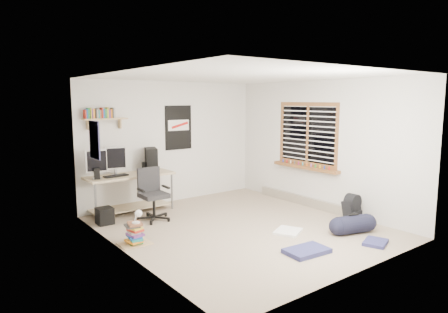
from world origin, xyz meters
TOP-DOWN VIEW (x-y plane):
  - floor at (0.00, 0.00)m, footprint 4.00×4.50m
  - ceiling at (0.00, 0.00)m, footprint 4.00×4.50m
  - back_wall at (0.00, 2.25)m, footprint 4.00×0.01m
  - left_wall at (-2.00, 0.00)m, footprint 0.01×4.50m
  - right_wall at (2.00, 0.00)m, footprint 0.01×4.50m
  - desk at (-1.09, 2.00)m, footprint 1.77×1.20m
  - monitor_left at (-1.74, 1.89)m, footprint 0.38×0.14m
  - monitor_right at (-1.34, 2.00)m, footprint 0.39×0.17m
  - pc_tower at (-0.61, 2.00)m, footprint 0.34×0.48m
  - keyboard at (-1.38, 1.89)m, footprint 0.46×0.20m
  - speaker_left at (-1.75, 1.84)m, footprint 0.12×0.12m
  - speaker_right at (-0.77, 1.95)m, footprint 0.11×0.11m
  - office_chair at (-0.96, 1.25)m, footprint 0.63×0.63m
  - wall_shelf at (-1.45, 2.14)m, footprint 0.80×0.22m
  - poster_back_wall at (0.15, 2.23)m, footprint 0.62×0.03m
  - poster_left_wall at (-1.99, 1.20)m, footprint 0.02×0.42m
  - window at (1.95, 0.30)m, footprint 0.10×1.50m
  - baseboard_heater at (1.96, 0.30)m, footprint 0.08×2.50m
  - backpack at (1.71, -0.98)m, footprint 0.31×0.25m
  - duffel_bag at (1.25, -1.32)m, footprint 0.36×0.36m
  - tshirt at (0.45, -0.67)m, footprint 0.56×0.53m
  - jeans_a at (0.02, -1.44)m, footprint 0.64×0.44m
  - jeans_b at (1.11, -1.82)m, footprint 0.48×0.42m
  - book_stack at (-1.75, 0.34)m, footprint 0.46×0.39m
  - desk_lamp at (-1.73, 0.32)m, footprint 0.18×0.22m
  - subwoofer at (-1.75, 1.56)m, footprint 0.26×0.26m

SIDE VIEW (x-z plane):
  - floor at x=0.00m, z-range -0.01..0.00m
  - tshirt at x=0.45m, z-range 0.00..0.04m
  - jeans_b at x=1.11m, z-range 0.00..0.05m
  - jeans_a at x=0.02m, z-range 0.00..0.06m
  - baseboard_heater at x=1.96m, z-range 0.00..0.18m
  - duffel_bag at x=1.25m, z-range -0.15..0.43m
  - subwoofer at x=-1.75m, z-range -0.01..0.29m
  - book_stack at x=-1.75m, z-range 0.00..0.30m
  - backpack at x=1.71m, z-range 0.00..0.40m
  - desk at x=-1.09m, z-range -0.01..0.74m
  - desk_lamp at x=-1.73m, z-range 0.28..0.48m
  - office_chair at x=-0.96m, z-range 0.02..0.96m
  - keyboard at x=-1.38m, z-range 0.74..0.77m
  - speaker_left at x=-1.75m, z-range 0.74..0.94m
  - speaker_right at x=-0.77m, z-range 0.74..0.94m
  - monitor_left at x=-1.74m, z-range 0.74..1.15m
  - monitor_right at x=-1.34m, z-range 0.74..1.16m
  - pc_tower at x=-0.61m, z-range 0.74..1.20m
  - back_wall at x=0.00m, z-range 0.00..2.50m
  - left_wall at x=-2.00m, z-range 0.00..2.50m
  - right_wall at x=2.00m, z-range 0.00..2.50m
  - window at x=1.95m, z-range 0.82..2.08m
  - poster_left_wall at x=-1.99m, z-range 1.20..1.80m
  - poster_back_wall at x=0.15m, z-range 1.09..2.01m
  - wall_shelf at x=-1.45m, z-range 1.66..1.90m
  - ceiling at x=0.00m, z-range 2.50..2.51m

